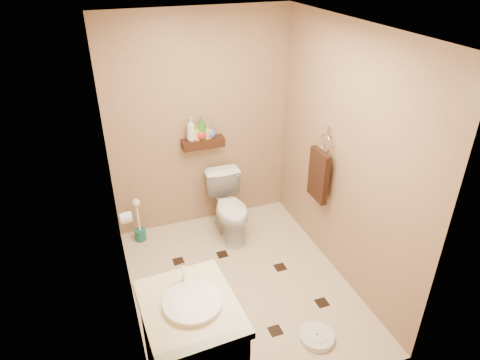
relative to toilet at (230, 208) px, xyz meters
name	(u,v)px	position (x,y,z in m)	size (l,w,h in m)	color
ground	(240,285)	(-0.18, -0.83, -0.35)	(2.50, 2.50, 0.00)	beige
wall_back	(200,125)	(-0.18, 0.42, 0.85)	(2.00, 0.04, 2.40)	#A27A5C
wall_front	(313,272)	(-0.18, -2.08, 0.85)	(2.00, 0.04, 2.40)	#A27A5C
wall_left	(118,199)	(-1.18, -0.83, 0.85)	(0.04, 2.50, 2.40)	#A27A5C
wall_right	(344,159)	(0.82, -0.83, 0.85)	(0.04, 2.50, 2.40)	#A27A5C
ceiling	(241,28)	(-0.18, -0.83, 2.05)	(2.00, 2.50, 0.02)	silver
wall_shelf	(203,143)	(-0.18, 0.34, 0.67)	(0.46, 0.14, 0.10)	#3D1E10
floor_accents	(245,285)	(-0.14, -0.85, -0.35)	(1.23, 1.29, 0.01)	black
toilet	(230,208)	(0.00, 0.00, 0.00)	(0.39, 0.69, 0.70)	white
vanity	(193,351)	(-0.88, -1.78, 0.11)	(0.64, 0.76, 1.03)	brown
bathroom_scale	(317,337)	(0.19, -1.66, -0.32)	(0.32, 0.32, 0.06)	white
toilet_brush	(139,226)	(-0.98, 0.24, -0.16)	(0.12, 0.12, 0.54)	#18605B
towel_ring	(319,173)	(0.73, -0.58, 0.59)	(0.12, 0.30, 0.76)	silver
toilet_paper	(126,218)	(-1.12, -0.18, 0.25)	(0.12, 0.11, 0.12)	white
bottle_a	(191,129)	(-0.31, 0.34, 0.85)	(0.10, 0.10, 0.26)	silver
bottle_b	(197,133)	(-0.24, 0.34, 0.80)	(0.07, 0.07, 0.16)	yellow
bottle_c	(201,132)	(-0.21, 0.34, 0.79)	(0.12, 0.12, 0.15)	red
bottle_d	(202,128)	(-0.19, 0.34, 0.84)	(0.09, 0.09, 0.24)	#31832B
bottle_e	(208,131)	(-0.12, 0.34, 0.80)	(0.07, 0.07, 0.16)	gold
bottle_f	(211,132)	(-0.09, 0.34, 0.78)	(0.10, 0.10, 0.13)	#545DD2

